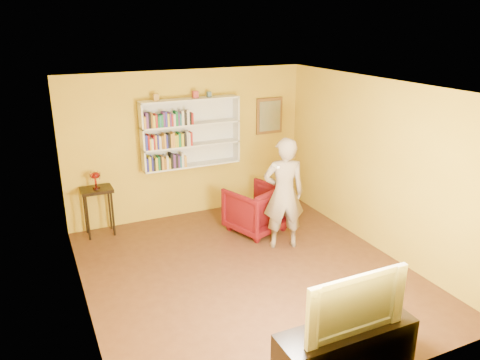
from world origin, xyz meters
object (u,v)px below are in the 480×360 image
(person, at_px, (284,194))
(television, at_px, (350,299))
(bookshelf, at_px, (190,132))
(ruby_lustre, at_px, (95,177))
(console_table, at_px, (97,196))
(armchair, at_px, (256,209))
(tv_cabinet, at_px, (345,349))

(person, bearing_deg, television, 89.80)
(bookshelf, relative_size, ruby_lustre, 6.38)
(console_table, distance_m, armchair, 2.70)
(bookshelf, height_order, armchair, bookshelf)
(person, xyz_separation_m, television, (-0.86, -2.80, -0.04))
(armchair, height_order, television, television)
(console_table, bearing_deg, tv_cabinet, -68.51)
(television, bearing_deg, bookshelf, 90.40)
(bookshelf, xyz_separation_m, television, (0.04, -4.66, -0.72))
(tv_cabinet, bearing_deg, console_table, 111.49)
(armchair, relative_size, television, 0.77)
(bookshelf, xyz_separation_m, ruby_lustre, (-1.73, -0.16, -0.55))
(armchair, height_order, person, person)
(ruby_lustre, xyz_separation_m, tv_cabinet, (1.77, -4.50, -0.77))
(tv_cabinet, bearing_deg, ruby_lustre, 111.49)
(bookshelf, distance_m, person, 2.18)
(armchair, distance_m, person, 0.88)
(console_table, relative_size, person, 0.46)
(armchair, relative_size, person, 0.49)
(bookshelf, relative_size, console_table, 2.14)
(person, bearing_deg, bookshelf, -47.50)
(bookshelf, distance_m, armchair, 1.82)
(tv_cabinet, bearing_deg, television, 0.00)
(person, bearing_deg, tv_cabinet, 89.80)
(console_table, relative_size, armchair, 0.95)
(armchair, bearing_deg, bookshelf, -75.61)
(person, height_order, television, person)
(bookshelf, height_order, television, bookshelf)
(console_table, distance_m, ruby_lustre, 0.35)
(ruby_lustre, bearing_deg, television, -68.51)
(console_table, bearing_deg, bookshelf, 5.26)
(armchair, height_order, tv_cabinet, armchair)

